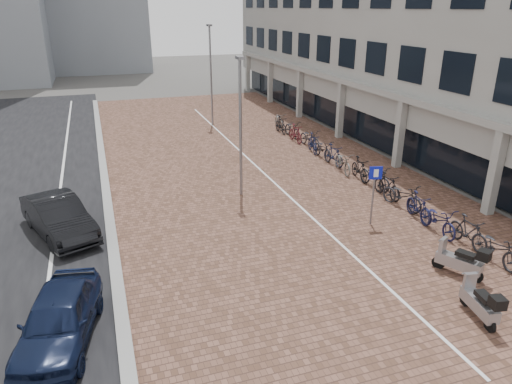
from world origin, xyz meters
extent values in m
plane|color=#474442|center=(0.00, 0.00, 0.00)|extent=(140.00, 140.00, 0.00)
cube|color=brown|center=(2.00, 12.00, 0.01)|extent=(14.50, 42.00, 0.04)
cube|color=black|center=(-9.00, 12.00, 0.01)|extent=(8.00, 50.00, 0.03)
cube|color=gray|center=(-5.10, 12.00, 0.07)|extent=(0.35, 42.00, 0.14)
cube|color=white|center=(-7.00, 12.00, 0.02)|extent=(0.12, 44.00, 0.00)
cube|color=white|center=(2.20, 12.00, 0.04)|extent=(0.10, 30.00, 0.00)
cube|color=black|center=(9.60, 16.00, 1.70)|extent=(0.15, 38.00, 3.20)
cube|color=#969691|center=(9.40, 16.00, 3.45)|extent=(1.60, 38.00, 0.30)
cube|color=#969691|center=(8.80, 4.00, 1.70)|extent=(0.35, 0.35, 3.40)
cube|color=#969691|center=(8.80, 10.00, 1.70)|extent=(0.35, 0.35, 3.40)
cube|color=#969691|center=(8.80, 16.00, 1.70)|extent=(0.35, 0.35, 3.40)
cube|color=#969691|center=(8.80, 22.00, 1.70)|extent=(0.35, 0.35, 3.40)
cube|color=#969691|center=(8.80, 28.00, 1.70)|extent=(0.35, 0.35, 3.40)
cube|color=#969691|center=(8.80, 34.00, 1.70)|extent=(0.35, 0.35, 3.40)
imported|color=black|center=(-6.50, 1.42, 0.64)|extent=(2.26, 4.01, 1.29)
imported|color=black|center=(-6.77, 7.48, 0.68)|extent=(2.84, 4.40, 1.37)
cylinder|color=slate|center=(4.01, 4.65, 1.04)|extent=(0.07, 0.07, 2.07)
cube|color=#0D17AD|center=(4.01, 4.62, 2.03)|extent=(0.47, 0.16, 0.47)
cylinder|color=gray|center=(0.36, 8.99, 2.84)|extent=(0.12, 0.12, 5.67)
cylinder|color=slate|center=(2.32, 21.87, 3.20)|extent=(0.12, 0.12, 6.40)
imported|color=black|center=(6.20, 1.00, 0.52)|extent=(0.70, 1.98, 1.04)
imported|color=black|center=(6.16, 2.15, 0.53)|extent=(0.50, 1.75, 1.05)
imported|color=#15163A|center=(5.86, 3.30, 0.52)|extent=(0.78, 2.00, 1.04)
imported|color=#121533|center=(5.89, 4.45, 0.53)|extent=(0.75, 1.80, 1.05)
imported|color=black|center=(6.01, 5.60, 0.52)|extent=(1.11, 2.08, 1.04)
imported|color=black|center=(6.07, 6.75, 0.53)|extent=(0.58, 1.77, 1.05)
imported|color=black|center=(6.21, 7.90, 0.52)|extent=(0.94, 2.05, 1.04)
imported|color=black|center=(6.11, 9.05, 0.53)|extent=(0.73, 1.80, 1.05)
imported|color=#595752|center=(5.88, 10.20, 0.52)|extent=(0.96, 2.05, 1.04)
imported|color=black|center=(5.98, 11.35, 0.53)|extent=(0.65, 1.78, 1.05)
imported|color=black|center=(5.96, 12.50, 0.52)|extent=(0.78, 2.00, 1.04)
imported|color=black|center=(5.91, 13.65, 0.53)|extent=(0.79, 1.81, 1.05)
imported|color=black|center=(6.28, 14.80, 0.52)|extent=(0.93, 2.04, 1.04)
imported|color=#4E141B|center=(5.88, 15.95, 0.53)|extent=(0.51, 1.75, 1.05)
imported|color=black|center=(6.17, 17.10, 0.52)|extent=(0.73, 1.99, 1.04)
imported|color=black|center=(5.87, 18.25, 0.53)|extent=(0.51, 1.75, 1.05)
imported|color=#56524E|center=(6.22, 19.40, 0.52)|extent=(0.94, 2.05, 1.04)
camera|label=1|loc=(-5.07, -8.75, 7.50)|focal=32.81mm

